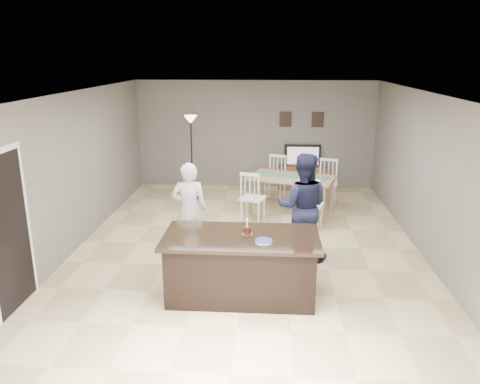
# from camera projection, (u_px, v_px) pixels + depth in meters

# --- Properties ---
(floor) EXTENTS (8.00, 8.00, 0.00)m
(floor) POSITION_uv_depth(u_px,v_px,m) (247.00, 245.00, 8.40)
(floor) COLOR #D3BB87
(floor) RESTS_ON ground
(room_shell) EXTENTS (8.00, 8.00, 8.00)m
(room_shell) POSITION_uv_depth(u_px,v_px,m) (248.00, 154.00, 7.93)
(room_shell) COLOR slate
(room_shell) RESTS_ON floor
(kitchen_island) EXTENTS (2.15, 1.10, 0.90)m
(kitchen_island) POSITION_uv_depth(u_px,v_px,m) (241.00, 265.00, 6.55)
(kitchen_island) COLOR black
(kitchen_island) RESTS_ON floor
(tv_console) EXTENTS (1.20, 0.40, 0.60)m
(tv_console) POSITION_uv_depth(u_px,v_px,m) (302.00, 178.00, 11.85)
(tv_console) COLOR brown
(tv_console) RESTS_ON floor
(television) EXTENTS (0.91, 0.12, 0.53)m
(television) POSITION_uv_depth(u_px,v_px,m) (303.00, 155.00, 11.76)
(television) COLOR black
(television) RESTS_ON tv_console
(tv_screen_glow) EXTENTS (0.78, 0.00, 0.78)m
(tv_screen_glow) POSITION_uv_depth(u_px,v_px,m) (303.00, 156.00, 11.68)
(tv_screen_glow) COLOR orange
(tv_screen_glow) RESTS_ON tv_console
(picture_frames) EXTENTS (1.10, 0.02, 0.38)m
(picture_frames) POSITION_uv_depth(u_px,v_px,m) (302.00, 119.00, 11.64)
(picture_frames) COLOR black
(picture_frames) RESTS_ON room_shell
(doorway) EXTENTS (0.00, 2.10, 2.65)m
(doorway) POSITION_uv_depth(u_px,v_px,m) (8.00, 219.00, 6.03)
(doorway) COLOR black
(doorway) RESTS_ON floor
(woman) EXTENTS (0.61, 0.42, 1.61)m
(woman) POSITION_uv_depth(u_px,v_px,m) (189.00, 210.00, 7.80)
(woman) COLOR silver
(woman) RESTS_ON floor
(man) EXTENTS (0.94, 0.77, 1.80)m
(man) POSITION_uv_depth(u_px,v_px,m) (302.00, 207.00, 7.66)
(man) COLOR #171A34
(man) RESTS_ON floor
(birthday_cake) EXTENTS (0.15, 0.15, 0.23)m
(birthday_cake) POSITION_uv_depth(u_px,v_px,m) (247.00, 230.00, 6.47)
(birthday_cake) COLOR #EAB844
(birthday_cake) RESTS_ON kitchen_island
(plate_stack) EXTENTS (0.23, 0.23, 0.04)m
(plate_stack) POSITION_uv_depth(u_px,v_px,m) (264.00, 241.00, 6.18)
(plate_stack) COLOR white
(plate_stack) RESTS_ON kitchen_island
(dining_table) EXTENTS (2.16, 2.36, 1.06)m
(dining_table) POSITION_uv_depth(u_px,v_px,m) (292.00, 183.00, 9.93)
(dining_table) COLOR #A08256
(dining_table) RESTS_ON floor
(floor_lamp) EXTENTS (0.29, 0.29, 1.97)m
(floor_lamp) POSITION_uv_depth(u_px,v_px,m) (191.00, 135.00, 10.75)
(floor_lamp) COLOR black
(floor_lamp) RESTS_ON floor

